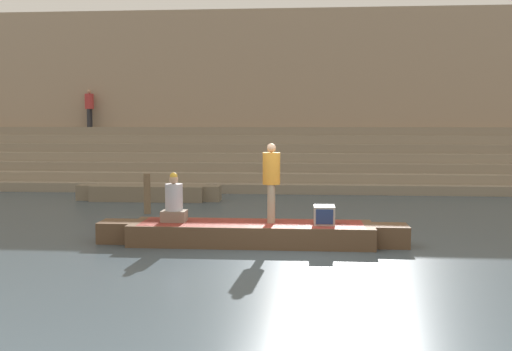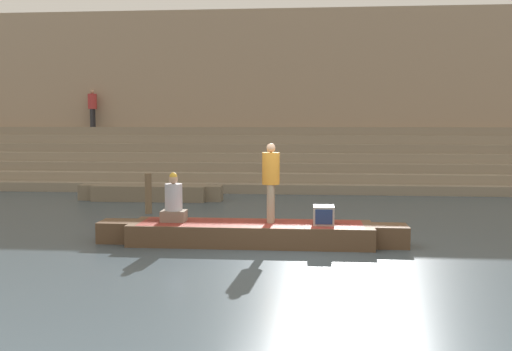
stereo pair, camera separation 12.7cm
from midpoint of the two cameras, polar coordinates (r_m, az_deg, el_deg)
The scene contains 10 objects.
ground_plane at distance 11.88m, azimuth 2.78°, elevation -7.42°, with size 120.00×120.00×0.00m, color #3D4C56.
ghat_steps at distance 24.08m, azimuth 3.80°, elevation 0.99°, with size 36.00×4.48×2.35m.
back_wall at distance 26.23m, azimuth 3.92°, elevation 7.46°, with size 34.20×1.28×7.33m.
rowboat_main at distance 12.72m, azimuth -0.74°, elevation -5.47°, with size 6.53×1.38×0.45m.
person_standing at distance 12.67m, azimuth 1.18°, elevation -0.17°, with size 0.37×0.37×1.68m.
person_rowing at distance 12.94m, azimuth -8.10°, elevation -2.55°, with size 0.52×0.41×1.06m.
tv_set at distance 12.57m, azimuth 6.22°, elevation -3.76°, with size 0.43×0.49×0.39m.
moored_boat_shore at distance 20.00m, azimuth -10.35°, elevation -1.58°, with size 4.74×1.06×0.50m.
mooring_post at distance 17.09m, azimuth -10.54°, elevation -1.71°, with size 0.19×0.19×1.13m, color brown.
person_on_steps at distance 26.99m, azimuth -15.72°, elevation 6.42°, with size 0.38×0.38×1.61m.
Camera 1 is at (0.32, -11.59, 2.59)m, focal length 42.00 mm.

